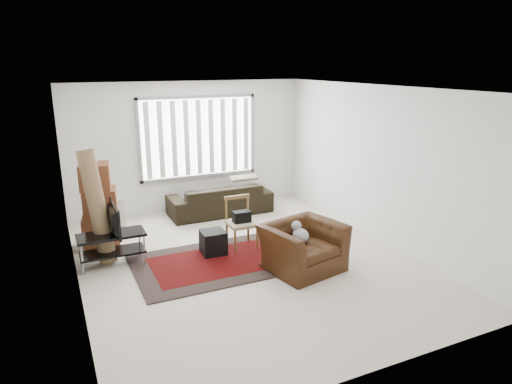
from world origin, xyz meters
TOP-DOWN VIEW (x-y plane):
  - room at (0.03, 0.51)m, footprint 6.00×6.02m
  - persian_rug at (-0.45, 0.16)m, footprint 2.58×1.72m
  - tv_stand at (-1.95, 0.80)m, footprint 1.02×0.46m
  - tv at (-1.95, 0.80)m, footprint 0.11×0.83m
  - subwoofer at (-0.39, 0.51)m, footprint 0.40×0.40m
  - moving_boxes at (-2.01, 1.66)m, footprint 0.67×0.63m
  - white_flatpack at (-1.84, 1.93)m, footprint 0.56×0.19m
  - rolled_rug at (-2.09, 1.02)m, footprint 0.53×0.67m
  - sofa at (0.46, 2.45)m, footprint 2.12×0.92m
  - side_chair at (0.15, 0.58)m, footprint 0.48×0.48m
  - armchair at (0.66, -0.59)m, footprint 1.29×1.18m

SIDE VIEW (x-z plane):
  - persian_rug at x=-0.45m, z-range 0.00..0.02m
  - subwoofer at x=-0.39m, z-range 0.02..0.41m
  - white_flatpack at x=-1.84m, z-range 0.00..0.72m
  - tv_stand at x=-1.95m, z-range 0.11..0.62m
  - sofa at x=0.46m, z-range 0.00..0.81m
  - armchair at x=0.66m, z-range 0.00..0.82m
  - side_chair at x=0.15m, z-range 0.05..0.93m
  - moving_boxes at x=-2.01m, z-range -0.05..1.40m
  - tv at x=-1.95m, z-range 0.51..0.99m
  - rolled_rug at x=-2.09m, z-range 0.00..1.81m
  - room at x=0.03m, z-range 0.40..3.11m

